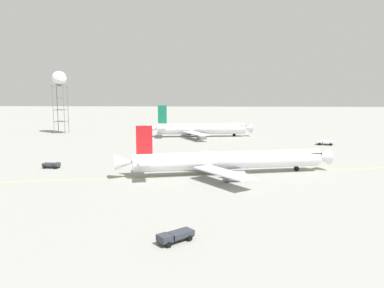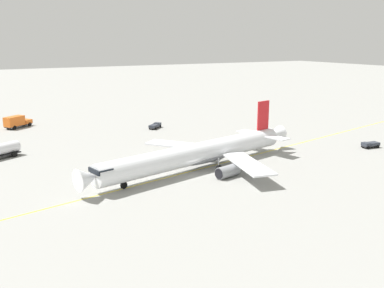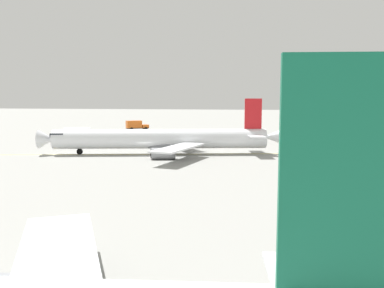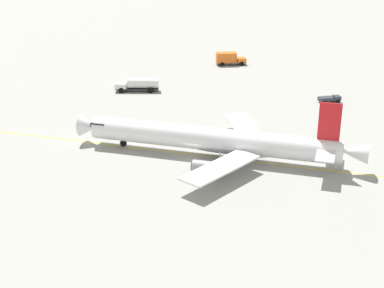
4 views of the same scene
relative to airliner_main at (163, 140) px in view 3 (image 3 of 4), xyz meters
The scene contains 6 objects.
ground_plane 4.44m from the airliner_main, 144.56° to the right, with size 600.00×600.00×0.00m, color gray.
airliner_main is the anchor object (origin of this frame).
fuel_tanker_truck 38.40m from the airliner_main, 141.96° to the left, with size 9.17×6.32×2.87m.
catering_truck_truck 58.33m from the airliner_main, 113.59° to the left, with size 7.37×6.19×3.10m.
baggage_truck_truck_extra 36.71m from the airliner_main, 78.33° to the left, with size 4.38×4.17×1.22m.
taxiway_centreline 3.51m from the airliner_main, ahead, with size 155.42×33.79×0.01m.
Camera 3 is at (21.46, -68.96, 10.35)m, focal length 36.96 mm.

